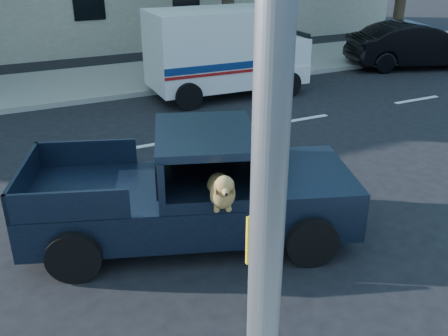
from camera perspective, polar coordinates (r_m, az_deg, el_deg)
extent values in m
plane|color=black|center=(8.42, -0.86, -5.08)|extent=(120.00, 120.00, 0.00)
cube|color=gray|center=(16.65, -14.72, 9.45)|extent=(60.00, 4.00, 0.15)
cylinder|color=#332619|center=(18.26, 0.47, 18.27)|extent=(0.44, 0.44, 4.40)
cube|color=black|center=(7.53, -3.74, -3.91)|extent=(5.11, 3.33, 0.61)
cube|color=black|center=(7.61, 9.03, -0.69)|extent=(1.91, 2.19, 0.15)
cube|color=black|center=(7.10, -2.12, 3.83)|extent=(1.93, 2.14, 0.11)
cube|color=black|center=(7.31, 3.73, 1.70)|extent=(0.75, 1.56, 0.52)
cube|color=black|center=(7.12, -0.27, -4.07)|extent=(0.64, 0.64, 0.35)
cube|color=black|center=(6.36, 5.39, -3.57)|extent=(0.10, 0.07, 0.15)
cube|color=silver|center=(15.00, 0.35, 10.67)|extent=(4.55, 2.19, 0.53)
cube|color=silver|center=(14.61, -1.21, 14.57)|extent=(3.70, 2.16, 1.60)
cube|color=silver|center=(15.65, 6.41, 13.50)|extent=(1.03, 2.01, 0.75)
cube|color=navy|center=(13.81, 0.50, 11.51)|extent=(3.63, 0.15, 0.19)
cube|color=#9E0F0F|center=(13.85, 0.50, 10.82)|extent=(3.63, 0.15, 0.07)
imported|color=black|center=(19.57, 21.12, 12.94)|extent=(3.07, 5.10, 1.59)
cube|color=yellow|center=(3.81, 3.68, -8.06)|extent=(0.16, 0.03, 0.41)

